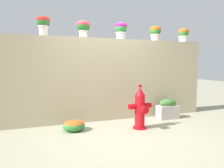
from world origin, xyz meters
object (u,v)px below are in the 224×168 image
at_px(potted_plant_3, 121,29).
at_px(fire_hydrant, 140,109).
at_px(potted_plant_5, 183,34).
at_px(flower_bush_left, 74,125).
at_px(planter_box, 168,109).
at_px(potted_plant_2, 83,27).
at_px(potted_plant_4, 155,32).
at_px(potted_plant_1, 43,23).

distance_m(potted_plant_3, fire_hydrant, 1.92).
height_order(potted_plant_5, fire_hydrant, potted_plant_5).
height_order(flower_bush_left, planter_box, planter_box).
relative_size(potted_plant_2, potted_plant_5, 1.04).
relative_size(potted_plant_4, flower_bush_left, 0.89).
bearing_deg(potted_plant_4, flower_bush_left, -163.36).
height_order(potted_plant_5, flower_bush_left, potted_plant_5).
bearing_deg(fire_hydrant, potted_plant_5, 29.30).
xyz_separation_m(potted_plant_4, fire_hydrant, (-0.88, -0.94, -1.67)).
distance_m(potted_plant_1, planter_box, 3.36).
bearing_deg(potted_plant_3, flower_bush_left, -153.04).
bearing_deg(potted_plant_4, potted_plant_5, 3.14).
relative_size(potted_plant_2, potted_plant_4, 1.05).
xyz_separation_m(potted_plant_2, flower_bush_left, (-0.35, -0.69, -1.99)).
bearing_deg(flower_bush_left, potted_plant_3, 26.96).
bearing_deg(planter_box, flower_bush_left, -175.49).
bearing_deg(potted_plant_2, potted_plant_5, 0.06).
xyz_separation_m(fire_hydrant, flower_bush_left, (-1.26, 0.30, -0.29)).
bearing_deg(potted_plant_5, potted_plant_2, -179.94).
bearing_deg(potted_plant_5, fire_hydrant, -150.70).
relative_size(potted_plant_5, planter_box, 0.77).
xyz_separation_m(potted_plant_1, planter_box, (2.72, -0.51, -1.90)).
height_order(potted_plant_2, planter_box, potted_plant_2).
relative_size(potted_plant_1, fire_hydrant, 0.49).
distance_m(potted_plant_1, flower_bush_left, 2.18).
bearing_deg(planter_box, fire_hydrant, -153.93).
height_order(potted_plant_1, potted_plant_3, potted_plant_1).
relative_size(potted_plant_3, planter_box, 0.80).
bearing_deg(potted_plant_5, potted_plant_3, -177.73).
distance_m(potted_plant_5, fire_hydrant, 2.62).
bearing_deg(potted_plant_5, potted_plant_4, -176.86).
bearing_deg(potted_plant_2, fire_hydrant, -47.22).
xyz_separation_m(potted_plant_1, flower_bush_left, (0.49, -0.68, -2.01)).
xyz_separation_m(potted_plant_1, potted_plant_3, (1.70, -0.07, -0.03)).
bearing_deg(potted_plant_1, potted_plant_3, -2.20).
height_order(potted_plant_4, fire_hydrant, potted_plant_4).
height_order(potted_plant_3, potted_plant_4, potted_plant_3).
bearing_deg(potted_plant_2, potted_plant_3, -4.57).
bearing_deg(fire_hydrant, potted_plant_4, 46.87).
relative_size(potted_plant_4, planter_box, 0.76).
distance_m(potted_plant_4, flower_bush_left, 2.98).
relative_size(fire_hydrant, flower_bush_left, 2.06).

